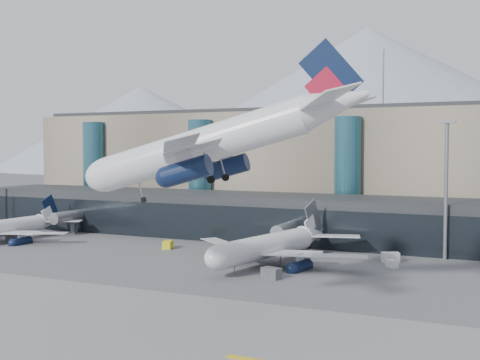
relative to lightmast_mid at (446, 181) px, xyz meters
The scene contains 16 objects.
ground 58.41m from the lightmast_mid, 122.01° to the right, with size 900.00×900.00×0.00m, color #515154.
runway_strip 71.25m from the lightmast_mid, 115.46° to the right, with size 400.00×40.00×0.04m, color slate.
runway_markings 71.24m from the lightmast_mid, 115.46° to the right, with size 128.00×1.00×0.02m.
concourse 32.94m from the lightmast_mid, 162.04° to the left, with size 170.00×27.00×10.00m.
terminal_main 69.21m from the lightmast_mid, 142.63° to the left, with size 130.00×30.00×31.00m.
teal_towers 51.97m from the lightmast_mid, 149.97° to the left, with size 116.40×19.40×46.00m.
mountain_ridge 333.77m from the lightmast_mid, 92.42° to the left, with size 910.00×400.00×110.00m.
lightmast_mid is the anchor object (origin of this frame).
hero_jet 54.72m from the lightmast_mid, 111.69° to the right, with size 38.42×38.48×12.49m.
jet_parked_left 91.90m from the lightmast_mid, behind, with size 32.93×32.17×10.61m.
jet_parked_mid 32.75m from the lightmast_mid, 150.14° to the right, with size 36.04×36.88×11.87m.
veh_b 55.46m from the lightmast_mid, 168.38° to the right, with size 2.77×1.70×1.60m, color gold.
veh_c 38.98m from the lightmast_mid, 128.98° to the right, with size 3.14×1.66×1.74m, color #4D4D52.
veh_d 17.41m from the lightmast_mid, 142.05° to the right, with size 3.08×1.65×1.76m, color silver.
veh_f 91.88m from the lightmast_mid, behind, with size 3.39×1.80×1.90m, color #4D4D52.
veh_g 19.40m from the lightmast_mid, 123.26° to the right, with size 2.19×1.28×1.28m, color silver.
Camera 1 is at (41.31, -67.17, 20.38)m, focal length 45.00 mm.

